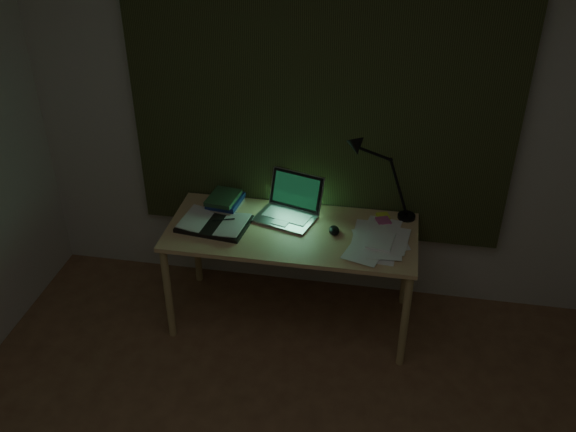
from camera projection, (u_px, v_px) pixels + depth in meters
name	position (u px, v px, depth m)	size (l,w,h in m)	color
wall_back	(320.00, 107.00, 3.65)	(3.50, 0.00, 2.50)	beige
curtain	(320.00, 75.00, 3.51)	(2.20, 0.06, 2.00)	#292D16
desk	(292.00, 276.00, 3.83)	(1.42, 0.62, 0.65)	#DDBA77
laptop	(285.00, 202.00, 3.69)	(0.33, 0.37, 0.24)	#A7A7AC
open_textbook	(214.00, 223.00, 3.69)	(0.39, 0.28, 0.03)	white
book_stack	(225.00, 201.00, 3.85)	(0.18, 0.22, 0.09)	white
loose_papers	(372.00, 239.00, 3.56)	(0.31, 0.33, 0.02)	white
mouse	(334.00, 230.00, 3.62)	(0.06, 0.09, 0.03)	black
sticky_yellow	(383.00, 216.00, 3.77)	(0.07, 0.07, 0.01)	yellow
sticky_pink	(383.00, 221.00, 3.72)	(0.08, 0.08, 0.02)	#CD4F8B
desk_lamp	(411.00, 176.00, 3.62)	(0.37, 0.29, 0.56)	black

